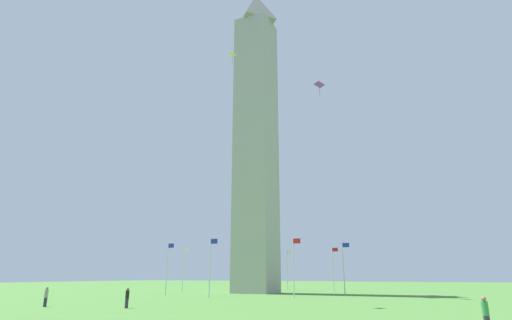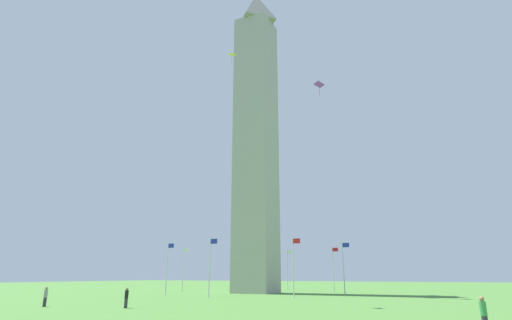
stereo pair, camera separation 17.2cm
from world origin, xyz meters
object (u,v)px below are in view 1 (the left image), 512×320
Objects in this scene: obelisk_monument at (256,128)px; person_black_shirt at (127,298)px; flagpole_se at (231,268)px; kite_yellow_diamond at (232,55)px; person_green_shirt at (486,315)px; person_gray_shirt at (46,297)px; kite_purple_diamond at (319,85)px; flagpole_s at (183,267)px; flagpole_n at (344,265)px; flagpole_sw at (167,266)px; flagpole_ne at (333,267)px; flagpole_nw at (294,264)px; flagpole_e at (287,268)px; flagpole_w at (210,264)px.

person_black_shirt is at bearing -85.47° from obelisk_monument.
flagpole_se is 5.19× the size of kite_yellow_diamond.
person_gray_shirt reaches higher than person_green_shirt.
kite_purple_diamond reaches higher than person_black_shirt.
flagpole_s is (-14.23, 0.00, -24.09)m from obelisk_monument.
person_black_shirt is at bearing -111.01° from kite_purple_diamond.
flagpole_n and flagpole_s have the same top height.
flagpole_n is 1.00× the size of flagpole_sw.
flagpole_n and flagpole_ne have the same top height.
person_gray_shirt is at bearing -122.86° from flagpole_nw.
kite_yellow_diamond is at bearing -101.56° from flagpole_nw.
flagpole_ne is (-4.19, 10.10, 0.00)m from flagpole_n.
person_green_shirt is 1.00× the size of person_gray_shirt.
flagpole_e is at bearing 112.50° from flagpole_nw.
flagpole_se is 26.40m from flagpole_w.
flagpole_s is (-4.19, -10.10, 0.00)m from flagpole_se.
flagpole_s is 1.00× the size of flagpole_sw.
flagpole_ne is 26.40m from flagpole_s.
flagpole_sw is 4.36× the size of person_green_shirt.
flagpole_n and flagpole_se have the same top height.
kite_purple_diamond is (23.20, -14.45, 27.73)m from flagpole_se.
person_gray_shirt is (-34.93, 2.28, 0.00)m from person_green_shirt.
person_black_shirt is (16.76, -32.00, -3.29)m from flagpole_s.
flagpole_se is 1.00× the size of flagpole_w.
flagpole_sw is at bearing -166.05° from kite_purple_diamond.
flagpole_n is 34.27m from person_black_shirt.
flagpole_ne is at bearing -29.40° from person_green_shirt.
flagpole_nw is (20.21, -0.00, 0.00)m from flagpole_sw.
flagpole_e is 20.21m from flagpole_s.
flagpole_n reaches higher than person_green_shirt.
flagpole_w reaches higher than person_green_shirt.
obelisk_monument is 43.93m from person_gray_shirt.
person_green_shirt is 47.46m from kite_purple_diamond.
kite_purple_diamond reaches higher than person_gray_shirt.
kite_yellow_diamond is (17.59, -12.80, 24.42)m from flagpole_sw.
person_black_shirt is 0.82× the size of kite_purple_diamond.
flagpole_s is 4.36× the size of person_green_shirt.
flagpole_n is 28.58m from flagpole_s.
flagpole_w is at bearing -33.04° from person_gray_shirt.
obelisk_monument is 32.72× the size of person_green_shirt.
flagpole_e reaches higher than person_green_shirt.
flagpole_nw is 5.19× the size of kite_yellow_diamond.
flagpole_s is 5.19× the size of kite_yellow_diamond.
flagpole_nw is at bearing -45.00° from flagpole_se.
kite_purple_diamond is at bearing -105.41° from flagpole_n.
flagpole_sw is at bearing -90.00° from flagpole_se.
flagpole_w is 26.96m from kite_yellow_diamond.
flagpole_s is 3.59× the size of kite_purple_diamond.
flagpole_ne is 1.00× the size of flagpole_se.
flagpole_s is (-24.39, -10.10, 0.00)m from flagpole_ne.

